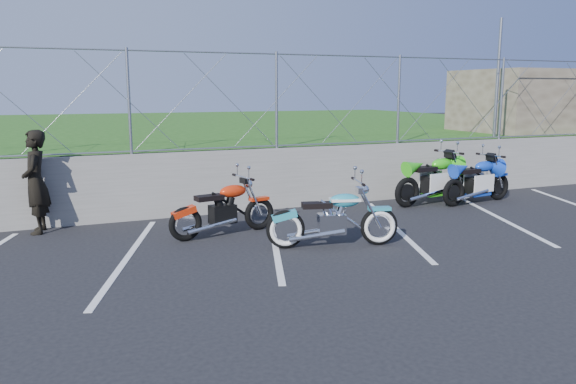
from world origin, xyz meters
name	(u,v)px	position (x,y,z in m)	size (l,w,h in m)	color
ground	(297,257)	(0.00, 0.00, 0.00)	(90.00, 90.00, 0.00)	black
retaining_wall	(232,181)	(0.00, 3.50, 0.65)	(30.00, 0.22, 1.30)	slate
grass_field	(156,141)	(0.00, 13.50, 0.65)	(30.00, 20.00, 1.30)	#204E14
stone_building	(544,101)	(10.50, 5.50, 2.20)	(5.00, 3.00, 1.80)	brown
chain_link_fence	(231,101)	(0.00, 3.50, 2.30)	(28.00, 0.03, 2.00)	gray
sign_pole	(498,79)	(7.20, 3.90, 2.80)	(0.08, 0.08, 3.00)	gray
parking_lines	(338,234)	(1.20, 1.00, 0.00)	(18.29, 4.31, 0.01)	silver
cruiser_turquoise	(334,221)	(0.78, 0.29, 0.43)	(2.14, 0.75, 1.08)	black
naked_orange	(225,211)	(-0.67, 1.68, 0.43)	(2.02, 0.68, 1.01)	black
sportbike_green	(435,182)	(4.44, 2.60, 0.50)	(2.23, 0.79, 1.16)	black
sportbike_blue	(478,183)	(5.38, 2.29, 0.46)	(2.08, 0.74, 1.08)	black
person_standing	(36,182)	(-3.71, 3.09, 0.92)	(0.67, 0.44, 1.84)	black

